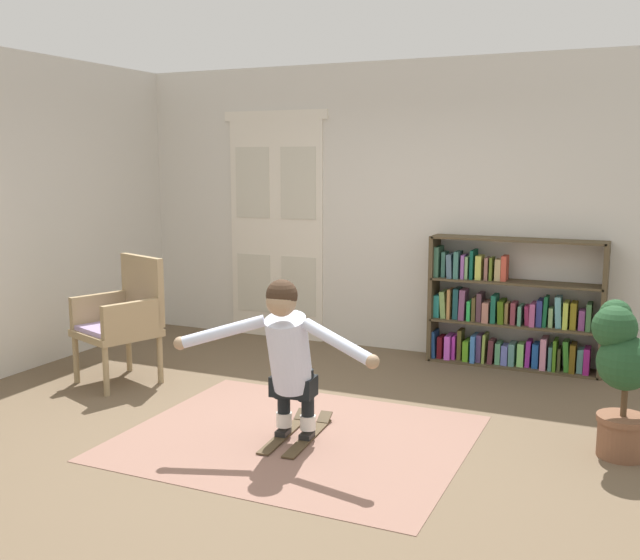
{
  "coord_description": "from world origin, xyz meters",
  "views": [
    {
      "loc": [
        2.24,
        -4.49,
        1.93
      ],
      "look_at": [
        0.04,
        0.42,
        1.05
      ],
      "focal_mm": 41.17,
      "sensor_mm": 36.0,
      "label": 1
    }
  ],
  "objects_px": {
    "bookshelf": "(507,313)",
    "potted_plant": "(624,370)",
    "person_skier": "(288,350)",
    "wicker_chair": "(124,317)",
    "skis_pair": "(297,433)"
  },
  "relations": [
    {
      "from": "bookshelf",
      "to": "wicker_chair",
      "type": "bearing_deg",
      "value": -147.84
    },
    {
      "from": "skis_pair",
      "to": "bookshelf",
      "type": "bearing_deg",
      "value": 67.49
    },
    {
      "from": "bookshelf",
      "to": "potted_plant",
      "type": "relative_size",
      "value": 1.55
    },
    {
      "from": "bookshelf",
      "to": "wicker_chair",
      "type": "relative_size",
      "value": 1.45
    },
    {
      "from": "bookshelf",
      "to": "person_skier",
      "type": "distance_m",
      "value": 2.8
    },
    {
      "from": "bookshelf",
      "to": "person_skier",
      "type": "xyz_separation_m",
      "value": [
        -1.0,
        -2.61,
        0.16
      ]
    },
    {
      "from": "wicker_chair",
      "to": "skis_pair",
      "type": "bearing_deg",
      "value": -16.29
    },
    {
      "from": "skis_pair",
      "to": "wicker_chair",
      "type": "bearing_deg",
      "value": 163.71
    },
    {
      "from": "bookshelf",
      "to": "person_skier",
      "type": "relative_size",
      "value": 1.12
    },
    {
      "from": "bookshelf",
      "to": "potted_plant",
      "type": "bearing_deg",
      "value": -60.45
    },
    {
      "from": "person_skier",
      "to": "potted_plant",
      "type": "bearing_deg",
      "value": 18.83
    },
    {
      "from": "bookshelf",
      "to": "person_skier",
      "type": "bearing_deg",
      "value": -110.96
    },
    {
      "from": "bookshelf",
      "to": "wicker_chair",
      "type": "distance_m",
      "value": 3.51
    },
    {
      "from": "bookshelf",
      "to": "person_skier",
      "type": "height_order",
      "value": "bookshelf"
    },
    {
      "from": "person_skier",
      "to": "wicker_chair",
      "type": "bearing_deg",
      "value": 159.45
    }
  ]
}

